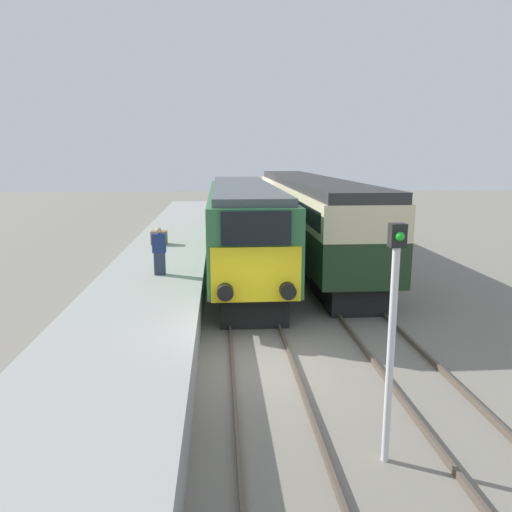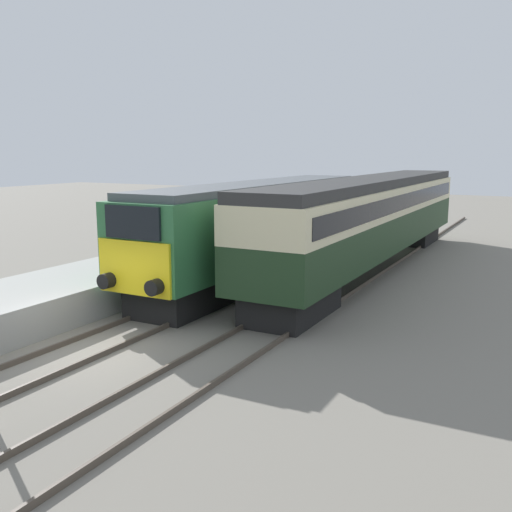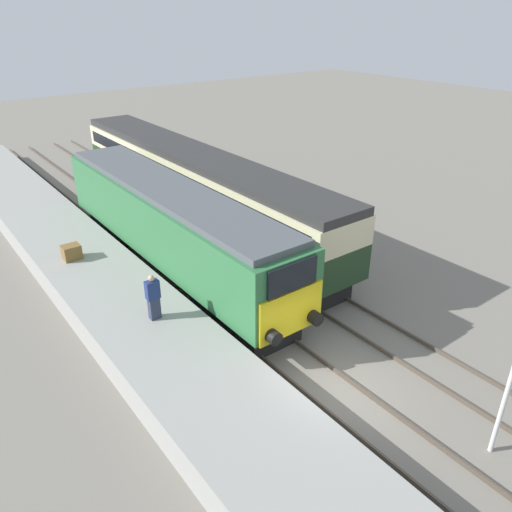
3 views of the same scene
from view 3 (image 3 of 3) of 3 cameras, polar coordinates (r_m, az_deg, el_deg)
The scene contains 9 objects.
ground_plane at distance 15.44m, azimuth 8.99°, elevation -15.32°, with size 120.00×120.00×0.00m, color slate.
platform_left at distance 19.17m, azimuth -15.59°, elevation -4.94°, with size 3.50×50.00×1.02m.
rails_near_track at distance 18.38m, azimuth -2.17°, elevation -6.95°, with size 1.51×60.00×0.14m.
rails_far_track at distance 20.21m, azimuth 5.75°, elevation -3.69°, with size 1.50×60.00×0.14m.
locomotive at distance 20.97m, azimuth -9.66°, elevation 3.57°, with size 2.70×15.65×3.80m.
passenger_carriage at distance 25.49m, azimuth -6.98°, elevation 8.55°, with size 2.75×20.80×3.90m.
person_on_platform at distance 16.51m, azimuth -11.67°, elevation -4.65°, with size 0.44×0.26×1.60m.
signal_post at distance 13.56m, azimuth 27.13°, elevation -12.42°, with size 0.24×0.28×3.96m.
luggage_crate at distance 21.52m, azimuth -20.32°, elevation 0.42°, with size 0.70×0.56×0.60m.
Camera 3 is at (-8.67, -7.60, 10.26)m, focal length 35.00 mm.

